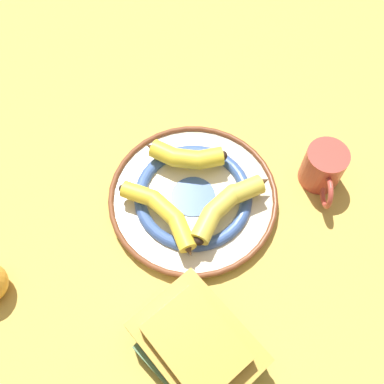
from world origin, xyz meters
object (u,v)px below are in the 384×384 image
at_px(banana_a, 163,213).
at_px(book_stack, 197,347).
at_px(decorative_bowl, 192,197).
at_px(coffee_mug, 323,167).
at_px(banana_b, 185,156).
at_px(banana_c, 227,204).

height_order(banana_a, book_stack, book_stack).
xyz_separation_m(decorative_bowl, book_stack, (-0.29, -0.10, 0.04)).
bearing_deg(banana_a, coffee_mug, -118.14).
xyz_separation_m(banana_a, banana_b, (0.14, -0.00, 0.00)).
xyz_separation_m(book_stack, coffee_mug, (0.42, -0.15, -0.01)).
distance_m(banana_a, banana_b, 0.14).
height_order(book_stack, coffee_mug, book_stack).
xyz_separation_m(decorative_bowl, banana_b, (0.07, 0.04, 0.04)).
xyz_separation_m(decorative_bowl, coffee_mug, (0.13, -0.25, 0.03)).
distance_m(banana_b, banana_c, 0.14).
height_order(banana_c, book_stack, book_stack).
distance_m(banana_b, book_stack, 0.38).
xyz_separation_m(banana_a, book_stack, (-0.22, -0.14, 0.00)).
distance_m(decorative_bowl, book_stack, 0.31).
relative_size(decorative_bowl, coffee_mug, 2.61).
relative_size(decorative_bowl, banana_c, 1.85).
xyz_separation_m(banana_b, book_stack, (-0.36, -0.14, 0.00)).
height_order(banana_b, coffee_mug, coffee_mug).
distance_m(banana_a, banana_c, 0.13).
height_order(banana_b, banana_c, same).
relative_size(decorative_bowl, banana_a, 1.82).
bearing_deg(banana_a, decorative_bowl, -92.67).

